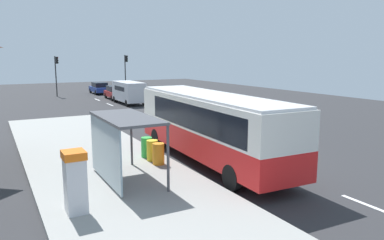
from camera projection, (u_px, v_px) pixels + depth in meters
name	position (u px, v px, depth m)	size (l,w,h in m)	color
ground_plane	(143.00, 119.00, 29.54)	(56.00, 92.00, 0.04)	#2D2D30
sidewalk_platform	(106.00, 169.00, 16.12)	(6.20, 30.00, 0.18)	#999993
lane_stripe_seg_0	(370.00, 206.00, 12.37)	(0.16, 2.20, 0.01)	silver
lane_stripe_seg_1	(270.00, 167.00, 16.69)	(0.16, 2.20, 0.01)	silver
lane_stripe_seg_2	(212.00, 144.00, 21.01)	(0.16, 2.20, 0.01)	silver
lane_stripe_seg_3	(173.00, 129.00, 25.33)	(0.16, 2.20, 0.01)	silver
lane_stripe_seg_4	(146.00, 119.00, 29.66)	(0.16, 2.20, 0.01)	silver
lane_stripe_seg_5	(126.00, 111.00, 33.98)	(0.16, 2.20, 0.01)	silver
lane_stripe_seg_6	(110.00, 105.00, 38.30)	(0.16, 2.20, 0.01)	silver
lane_stripe_seg_7	(97.00, 100.00, 42.63)	(0.16, 2.20, 0.01)	silver
bus	(209.00, 124.00, 17.25)	(2.88, 11.09, 3.21)	red
white_van	(129.00, 91.00, 38.70)	(2.04, 5.20, 2.30)	silver
sedan_near	(116.00, 92.00, 43.09)	(2.01, 4.48, 1.52)	#A51919
sedan_far	(99.00, 88.00, 49.22)	(1.87, 4.41, 1.52)	navy
ticket_machine	(75.00, 181.00, 11.30)	(0.66, 0.76, 1.94)	silver
recycling_bin_orange	(158.00, 154.00, 16.47)	(0.52, 0.52, 0.95)	orange
recycling_bin_yellow	(152.00, 150.00, 17.08)	(0.52, 0.52, 0.95)	yellow
recycling_bin_green	(147.00, 147.00, 17.68)	(0.52, 0.52, 0.95)	green
traffic_light_near_side	(126.00, 68.00, 48.95)	(0.49, 0.28, 5.10)	#2D2D2D
traffic_light_far_side	(56.00, 70.00, 45.59)	(0.49, 0.28, 4.94)	#2D2D2D
bus_shelter	(118.00, 132.00, 14.00)	(1.80, 4.00, 2.50)	#4C4C51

